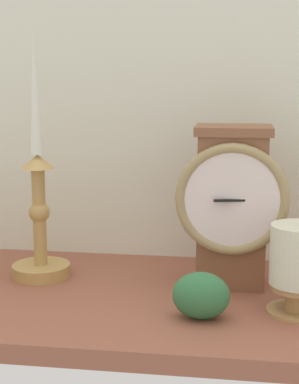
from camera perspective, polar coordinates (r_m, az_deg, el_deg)
name	(u,v)px	position (r cm, az deg, el deg)	size (l,w,h in cm)	color
ground_plane	(130,301)	(84.92, -1.80, -10.07)	(100.00, 36.00, 2.40)	brown
back_wall	(150,53)	(97.61, 0.02, 12.85)	(120.00, 2.00, 65.00)	silver
mantel_clock	(232,204)	(84.94, 7.68, -1.13)	(15.13, 9.51, 22.34)	brown
candlestick_tall_left	(39,208)	(89.54, -10.23, -1.47)	(8.45, 8.45, 35.86)	tan
pillar_candle_front	(299,265)	(77.93, 13.76, -6.58)	(7.66, 7.66, 12.38)	#AE854F
ivy_sprig	(201,296)	(75.29, 4.82, -9.57)	(7.00, 4.90, 5.81)	#326E3E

